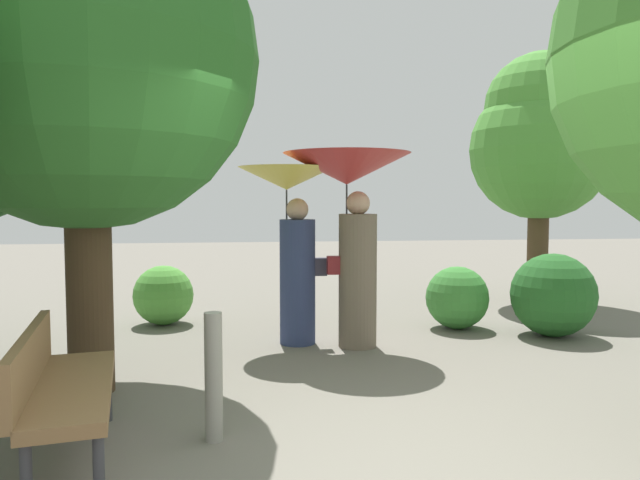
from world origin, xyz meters
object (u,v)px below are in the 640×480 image
(park_bench, at_px, (59,382))
(tree_mid_left, at_px, (83,26))
(person_right, at_px, (350,201))
(path_marker_post, at_px, (214,377))
(person_left, at_px, (292,224))
(tree_near_right, at_px, (540,137))

(park_bench, relative_size, tree_mid_left, 0.33)
(person_right, xyz_separation_m, path_marker_post, (-1.37, -2.41, -1.18))
(person_left, xyz_separation_m, tree_mid_left, (-1.82, -1.47, 1.67))
(person_right, height_order, tree_mid_left, tree_mid_left)
(tree_near_right, distance_m, tree_mid_left, 6.89)
(person_left, relative_size, tree_mid_left, 0.42)
(park_bench, bearing_deg, person_right, -51.19)
(path_marker_post, bearing_deg, park_bench, -165.75)
(park_bench, bearing_deg, person_left, -40.49)
(park_bench, xyz_separation_m, path_marker_post, (0.92, 0.23, -0.08))
(person_right, xyz_separation_m, tree_mid_left, (-2.44, -1.24, 1.42))
(tree_near_right, xyz_separation_m, path_marker_post, (-4.80, -4.76, -2.16))
(tree_mid_left, height_order, path_marker_post, tree_mid_left)
(tree_near_right, height_order, path_marker_post, tree_near_right)
(tree_mid_left, bearing_deg, person_left, 38.79)
(person_left, relative_size, park_bench, 1.27)
(park_bench, height_order, path_marker_post, path_marker_post)
(park_bench, distance_m, tree_near_right, 7.87)
(person_right, bearing_deg, tree_mid_left, 116.95)
(person_right, bearing_deg, park_bench, 139.22)
(person_right, bearing_deg, path_marker_post, 150.49)
(path_marker_post, bearing_deg, person_left, 74.14)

